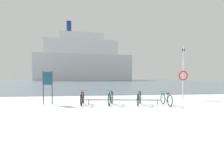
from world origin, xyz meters
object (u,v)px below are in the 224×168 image
bicycle_0 (82,98)px  ferry_ship (83,61)px  rescue_post (183,74)px  bicycle_3 (166,99)px  bicycle_1 (111,98)px  info_sign (48,82)px  bicycle_2 (139,98)px

bicycle_0 → ferry_ship: 71.89m
bicycle_0 → rescue_post: (7.07, 1.81, 1.43)m
bicycle_0 → rescue_post: size_ratio=0.47×
bicycle_3 → ferry_ship: 72.97m
bicycle_1 → rescue_post: size_ratio=0.45×
bicycle_3 → rescue_post: rescue_post is taller
bicycle_1 → ferry_ship: 72.11m
bicycle_0 → info_sign: size_ratio=0.90×
rescue_post → ferry_ship: ferry_ship is taller
bicycle_3 → bicycle_1: bearing=166.9°
info_sign → rescue_post: rescue_post is taller
bicycle_3 → bicycle_2: bearing=163.5°
rescue_post → bicycle_2: bearing=-149.3°
ferry_ship → info_sign: bearing=-91.2°
ferry_ship → bicycle_1: bearing=-88.3°
bicycle_1 → ferry_ship: bearing=91.7°
bicycle_2 → bicycle_3: (1.45, -0.43, -0.03)m
info_sign → rescue_post: 9.18m
rescue_post → ferry_ship: (-7.55, 69.68, 6.14)m
bicycle_0 → bicycle_1: bearing=-6.8°
bicycle_3 → bicycle_0: bearing=169.0°
bicycle_2 → rescue_post: bearing=30.7°
bicycle_1 → bicycle_2: bicycle_1 is taller
bicycle_2 → ferry_ship: 72.46m
bicycle_2 → bicycle_3: bicycle_2 is taller
bicycle_3 → ferry_ship: ferry_ship is taller
bicycle_0 → bicycle_1: 1.63m
bicycle_3 → info_sign: info_sign is taller
bicycle_2 → info_sign: size_ratio=0.86×
bicycle_1 → ferry_ship: size_ratio=0.04×
bicycle_0 → bicycle_2: 3.26m
rescue_post → ferry_ship: bearing=96.2°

